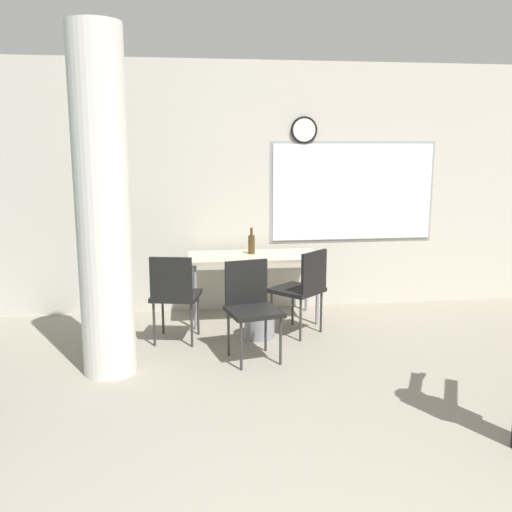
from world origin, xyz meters
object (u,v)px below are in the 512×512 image
object	(u,v)px
bottle_on_table	(251,244)
chair_table_left	(174,292)
chair_table_front	(251,303)
chair_table_right	(303,285)
folding_table	(254,260)

from	to	relation	value
bottle_on_table	chair_table_left	size ratio (longest dim) A/B	0.33
chair_table_left	chair_table_front	distance (m)	0.84
bottle_on_table	chair_table_left	bearing A→B (deg)	-139.54
bottle_on_table	chair_table_front	world-z (taller)	bottle_on_table
chair_table_front	chair_table_right	bearing A→B (deg)	43.85
bottle_on_table	chair_table_left	distance (m)	1.14
folding_table	bottle_on_table	distance (m)	0.18
bottle_on_table	chair_table_front	bearing A→B (deg)	-97.43
chair_table_right	chair_table_front	distance (m)	0.82
chair_table_left	chair_table_right	size ratio (longest dim) A/B	1.00
bottle_on_table	chair_table_front	distance (m)	1.25
bottle_on_table	folding_table	bearing A→B (deg)	-76.69
folding_table	chair_table_front	size ratio (longest dim) A/B	1.62
chair_table_left	chair_table_right	bearing A→B (deg)	3.48
chair_table_left	chair_table_right	distance (m)	1.27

